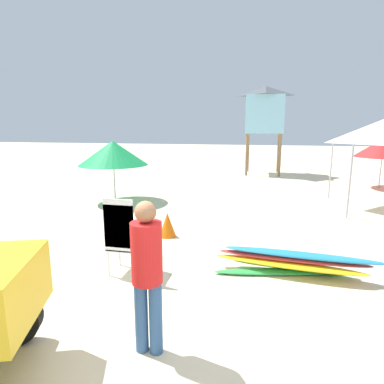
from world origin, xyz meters
TOP-DOWN VIEW (x-y plane):
  - ground at (0.00, 0.00)m, footprint 80.00×80.00m
  - stacked_plastic_chairs at (-0.97, 1.80)m, footprint 0.48×0.48m
  - surfboard_pile at (1.72, 2.34)m, footprint 2.66×0.76m
  - lifeguard_near_right at (0.06, 0.11)m, footprint 0.32×0.32m
  - lifeguard_tower at (1.26, 14.00)m, footprint 1.98×1.98m
  - beach_umbrella_left at (-3.40, 6.67)m, footprint 2.18×2.18m
  - beach_umbrella_mid at (5.72, 10.91)m, footprint 2.05×2.05m
  - traffic_cone_near at (-0.79, 3.74)m, footprint 0.37×0.37m

SIDE VIEW (x-z plane):
  - ground at x=0.00m, z-range 0.00..0.00m
  - surfboard_pile at x=1.72m, z-range 0.01..0.41m
  - traffic_cone_near at x=-0.79m, z-range 0.00..0.53m
  - stacked_plastic_chairs at x=-0.97m, z-range 0.10..1.39m
  - lifeguard_near_right at x=0.06m, z-range 0.12..1.79m
  - beach_umbrella_left at x=-3.40m, z-range 0.59..2.53m
  - beach_umbrella_mid at x=5.72m, z-range 0.61..2.55m
  - lifeguard_tower at x=1.26m, z-range 1.02..5.31m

